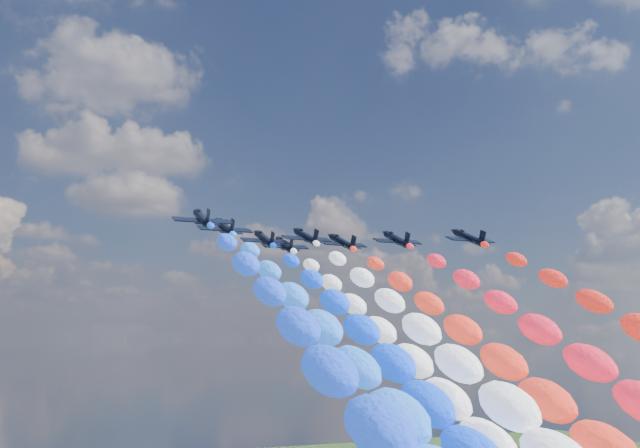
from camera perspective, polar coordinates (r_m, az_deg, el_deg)
name	(u,v)px	position (r m, az deg, el deg)	size (l,w,h in m)	color
jet_0	(202,218)	(122.30, -8.89, 0.45)	(9.39, 12.59, 2.77)	black
jet_1	(224,227)	(131.34, -7.22, -0.21)	(9.39, 12.59, 2.77)	black
jet_2	(264,239)	(145.97, -4.22, -1.11)	(9.39, 12.59, 2.77)	black
jet_3	(306,236)	(142.26, -1.08, -0.93)	(9.39, 12.59, 2.77)	black
jet_4	(284,244)	(154.41, -2.70, -1.54)	(9.39, 12.59, 2.77)	black
trail_4	(469,442)	(98.43, 11.15, -15.82)	(7.14, 122.36, 66.76)	white
jet_5	(342,242)	(150.62, 1.69, -1.37)	(9.39, 12.59, 2.77)	black
trail_5	(574,446)	(97.76, 18.60, -15.59)	(7.14, 122.36, 66.76)	red
jet_6	(396,239)	(147.06, 5.78, -1.15)	(9.39, 12.59, 2.77)	black
jet_7	(469,237)	(146.58, 11.14, -1.00)	(9.39, 12.59, 2.77)	black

